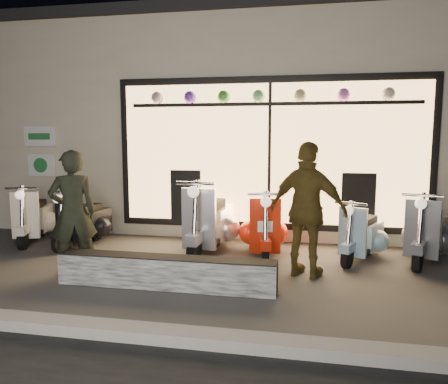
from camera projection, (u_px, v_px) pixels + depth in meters
The scene contains 12 objects.
ground at pixel (197, 273), 6.00m from camera, with size 40.00×40.00×0.00m, color #383533.
kerb at pixel (143, 333), 4.04m from camera, with size 40.00×0.25×0.12m, color slate.
shop_building at pixel (248, 125), 10.57m from camera, with size 10.20×6.23×4.20m.
graffiti_barrier at pixel (166, 272), 5.38m from camera, with size 2.74×0.28×0.40m, color black.
scooter_silver at pixel (210, 222), 7.13m from camera, with size 0.58×1.62×1.16m.
scooter_red at pixel (264, 228), 6.94m from camera, with size 0.58×1.44×1.02m.
scooter_black at pixel (87, 221), 7.61m from camera, with size 0.56×1.33×0.95m.
scooter_cream at pixel (35, 218), 7.85m from camera, with size 0.73×1.38×0.99m.
scooter_blue at pixel (363, 235), 6.68m from camera, with size 0.75×1.23×0.90m.
scooter_grey at pixel (428, 233), 6.59m from camera, with size 0.83×1.43×1.04m.
man at pixel (73, 213), 5.88m from camera, with size 0.62×0.40×1.69m, color black.
woman at pixel (308, 210), 5.74m from camera, with size 1.05×0.44×1.80m, color brown.
Camera 1 is at (1.47, -5.62, 1.89)m, focal length 35.00 mm.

